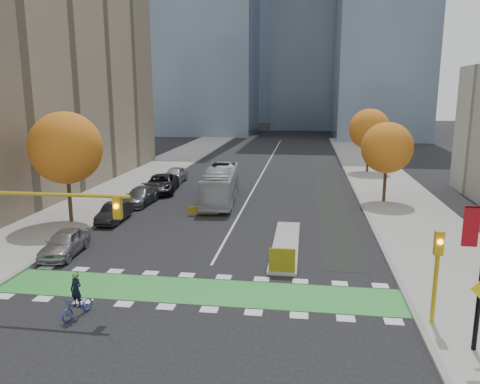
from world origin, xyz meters
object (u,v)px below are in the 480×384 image
(bus, at_px, (220,184))
(parked_car_c, at_px, (140,196))
(traffic_signal_east, at_px, (437,264))
(parked_car_e, at_px, (175,175))
(tree_east_near, at_px, (387,148))
(traffic_signal_west, at_px, (15,216))
(cyclist, at_px, (77,302))
(tree_west, at_px, (66,148))
(hazard_board, at_px, (282,260))
(parked_car_a, at_px, (65,243))
(parked_car_d, at_px, (161,184))
(tree_east_far, at_px, (369,129))
(parked_car_b, at_px, (114,213))

(bus, xyz_separation_m, parked_car_c, (-6.67, -2.14, -0.79))
(traffic_signal_east, height_order, parked_car_e, traffic_signal_east)
(tree_east_near, xyz_separation_m, traffic_signal_west, (-19.93, -22.51, -0.83))
(cyclist, bearing_deg, tree_west, 135.77)
(hazard_board, relative_size, bus, 0.13)
(parked_car_e, bearing_deg, traffic_signal_west, -89.31)
(traffic_signal_east, xyz_separation_m, parked_car_a, (-19.50, 5.99, -1.98))
(parked_car_c, height_order, parked_car_e, parked_car_e)
(parked_car_a, xyz_separation_m, parked_car_d, (0.28, 18.13, 0.09))
(tree_east_far, height_order, parked_car_e, tree_east_far)
(cyclist, distance_m, bus, 22.58)
(traffic_signal_west, height_order, parked_car_b, traffic_signal_west)
(tree_east_far, xyz_separation_m, traffic_signal_west, (-20.43, -38.51, -1.21))
(traffic_signal_west, relative_size, parked_car_e, 1.76)
(parked_car_a, bearing_deg, bus, 61.85)
(traffic_signal_west, bearing_deg, parked_car_b, 94.58)
(parked_car_c, xyz_separation_m, parked_car_e, (0.23, 10.10, 0.10))
(traffic_signal_west, height_order, parked_car_e, traffic_signal_west)
(parked_car_c, bearing_deg, tree_east_far, 44.98)
(parked_car_d, bearing_deg, parked_car_c, -101.03)
(tree_east_far, distance_m, parked_car_d, 26.01)
(tree_east_near, bearing_deg, tree_east_far, 88.21)
(traffic_signal_west, bearing_deg, hazard_board, 21.55)
(cyclist, height_order, parked_car_e, cyclist)
(tree_east_near, distance_m, parked_car_e, 22.16)
(bus, distance_m, parked_car_e, 10.26)
(tree_west, xyz_separation_m, tree_east_far, (24.50, 26.00, -0.38))
(cyclist, relative_size, bus, 0.19)
(parked_car_a, relative_size, parked_car_b, 1.05)
(tree_east_far, bearing_deg, traffic_signal_west, -117.95)
(parked_car_d, distance_m, parked_car_e, 5.00)
(parked_car_a, height_order, parked_car_d, parked_car_d)
(tree_east_far, xyz_separation_m, parked_car_a, (-21.50, -32.52, -4.48))
(parked_car_c, bearing_deg, cyclist, -74.79)
(cyclist, bearing_deg, parked_car_c, 119.76)
(cyclist, bearing_deg, parked_car_d, 116.70)
(tree_east_far, distance_m, parked_car_b, 33.39)
(traffic_signal_west, xyz_separation_m, parked_car_e, (-0.84, 29.12, -3.21))
(tree_east_far, relative_size, parked_car_a, 1.72)
(tree_west, distance_m, traffic_signal_east, 25.90)
(parked_car_b, height_order, parked_car_e, parked_car_e)
(traffic_signal_east, relative_size, parked_car_c, 0.81)
(parked_car_a, height_order, parked_car_c, parked_car_a)
(tree_west, bearing_deg, parked_car_e, 78.99)
(parked_car_a, bearing_deg, tree_east_far, 52.10)
(bus, relative_size, parked_car_b, 2.57)
(tree_east_near, height_order, parked_car_d, tree_east_near)
(hazard_board, xyz_separation_m, tree_west, (-16.00, 7.80, 4.82))
(cyclist, bearing_deg, hazard_board, 52.49)
(parked_car_e, bearing_deg, tree_east_far, 22.87)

